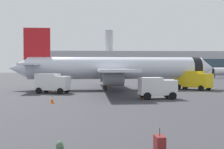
{
  "coord_description": "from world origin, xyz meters",
  "views": [
    {
      "loc": [
        -0.24,
        -5.73,
        3.76
      ],
      "look_at": [
        0.92,
        23.66,
        3.0
      ],
      "focal_mm": 41.81,
      "sensor_mm": 36.0,
      "label": 1
    }
  ],
  "objects_px": {
    "safety_cone_near": "(111,86)",
    "fuel_truck": "(193,79)",
    "service_truck": "(52,82)",
    "rolling_suitcase": "(160,144)",
    "safety_cone_mid": "(52,90)",
    "airplane_at_gate": "(115,68)",
    "safety_cone_far": "(52,99)",
    "safety_cone_outer": "(144,95)",
    "cargo_van": "(157,87)",
    "traveller_backpack": "(60,146)"
  },
  "relations": [
    {
      "from": "airplane_at_gate",
      "to": "traveller_backpack",
      "type": "distance_m",
      "value": 33.9
    },
    {
      "from": "airplane_at_gate",
      "to": "traveller_backpack",
      "type": "height_order",
      "value": "airplane_at_gate"
    },
    {
      "from": "fuel_truck",
      "to": "cargo_van",
      "type": "xyz_separation_m",
      "value": [
        -8.91,
        -12.74,
        -0.32
      ]
    },
    {
      "from": "safety_cone_far",
      "to": "traveller_backpack",
      "type": "relative_size",
      "value": 1.63
    },
    {
      "from": "airplane_at_gate",
      "to": "rolling_suitcase",
      "type": "bearing_deg",
      "value": -89.57
    },
    {
      "from": "service_truck",
      "to": "traveller_backpack",
      "type": "xyz_separation_m",
      "value": [
        5.39,
        -27.0,
        -1.37
      ]
    },
    {
      "from": "safety_cone_outer",
      "to": "rolling_suitcase",
      "type": "xyz_separation_m",
      "value": [
        -2.59,
        -19.95,
        -0.01
      ]
    },
    {
      "from": "cargo_van",
      "to": "safety_cone_mid",
      "type": "relative_size",
      "value": 6.48
    },
    {
      "from": "safety_cone_far",
      "to": "fuel_truck",
      "type": "bearing_deg",
      "value": 37.54
    },
    {
      "from": "service_truck",
      "to": "safety_cone_mid",
      "type": "xyz_separation_m",
      "value": [
        -0.46,
        2.4,
        -1.26
      ]
    },
    {
      "from": "cargo_van",
      "to": "service_truck",
      "type": "bearing_deg",
      "value": 151.82
    },
    {
      "from": "airplane_at_gate",
      "to": "safety_cone_mid",
      "type": "distance_m",
      "value": 11.33
    },
    {
      "from": "airplane_at_gate",
      "to": "safety_cone_near",
      "type": "distance_m",
      "value": 5.75
    },
    {
      "from": "service_truck",
      "to": "fuel_truck",
      "type": "distance_m",
      "value": 23.47
    },
    {
      "from": "safety_cone_near",
      "to": "safety_cone_mid",
      "type": "bearing_deg",
      "value": -137.68
    },
    {
      "from": "safety_cone_mid",
      "to": "airplane_at_gate",
      "type": "bearing_deg",
      "value": 22.02
    },
    {
      "from": "service_truck",
      "to": "cargo_van",
      "type": "relative_size",
      "value": 1.14
    },
    {
      "from": "airplane_at_gate",
      "to": "rolling_suitcase",
      "type": "relative_size",
      "value": 32.47
    },
    {
      "from": "safety_cone_near",
      "to": "safety_cone_far",
      "type": "bearing_deg",
      "value": -108.04
    },
    {
      "from": "safety_cone_far",
      "to": "safety_cone_outer",
      "type": "bearing_deg",
      "value": 18.08
    },
    {
      "from": "fuel_truck",
      "to": "service_truck",
      "type": "bearing_deg",
      "value": -167.04
    },
    {
      "from": "safety_cone_mid",
      "to": "safety_cone_far",
      "type": "xyz_separation_m",
      "value": [
        2.44,
        -13.2,
        0.04
      ]
    },
    {
      "from": "safety_cone_near",
      "to": "fuel_truck",
      "type": "bearing_deg",
      "value": -23.11
    },
    {
      "from": "safety_cone_mid",
      "to": "rolling_suitcase",
      "type": "distance_m",
      "value": 31.46
    },
    {
      "from": "fuel_truck",
      "to": "traveller_backpack",
      "type": "relative_size",
      "value": 12.74
    },
    {
      "from": "safety_cone_mid",
      "to": "safety_cone_outer",
      "type": "relative_size",
      "value": 0.86
    },
    {
      "from": "airplane_at_gate",
      "to": "cargo_van",
      "type": "distance_m",
      "value": 14.78
    },
    {
      "from": "safety_cone_near",
      "to": "airplane_at_gate",
      "type": "bearing_deg",
      "value": -84.3
    },
    {
      "from": "safety_cone_mid",
      "to": "safety_cone_far",
      "type": "relative_size",
      "value": 0.9
    },
    {
      "from": "airplane_at_gate",
      "to": "rolling_suitcase",
      "type": "xyz_separation_m",
      "value": [
        0.26,
        -33.79,
        -3.27
      ]
    },
    {
      "from": "fuel_truck",
      "to": "traveller_backpack",
      "type": "height_order",
      "value": "fuel_truck"
    },
    {
      "from": "rolling_suitcase",
      "to": "traveller_backpack",
      "type": "distance_m",
      "value": 4.46
    },
    {
      "from": "fuel_truck",
      "to": "safety_cone_outer",
      "type": "height_order",
      "value": "fuel_truck"
    },
    {
      "from": "service_truck",
      "to": "fuel_truck",
      "type": "bearing_deg",
      "value": 12.96
    },
    {
      "from": "safety_cone_near",
      "to": "safety_cone_far",
      "type": "relative_size",
      "value": 0.82
    },
    {
      "from": "cargo_van",
      "to": "safety_cone_outer",
      "type": "bearing_deg",
      "value": 176.37
    },
    {
      "from": "service_truck",
      "to": "fuel_truck",
      "type": "xyz_separation_m",
      "value": [
        22.87,
        5.26,
        0.16
      ]
    },
    {
      "from": "service_truck",
      "to": "rolling_suitcase",
      "type": "bearing_deg",
      "value": -70.2
    },
    {
      "from": "safety_cone_outer",
      "to": "cargo_van",
      "type": "bearing_deg",
      "value": -3.63
    },
    {
      "from": "safety_cone_near",
      "to": "safety_cone_mid",
      "type": "height_order",
      "value": "safety_cone_mid"
    },
    {
      "from": "safety_cone_mid",
      "to": "safety_cone_far",
      "type": "bearing_deg",
      "value": -79.52
    },
    {
      "from": "airplane_at_gate",
      "to": "safety_cone_outer",
      "type": "distance_m",
      "value": 14.51
    },
    {
      "from": "safety_cone_near",
      "to": "safety_cone_mid",
      "type": "xyz_separation_m",
      "value": [
        -9.58,
        -8.73,
        0.03
      ]
    },
    {
      "from": "cargo_van",
      "to": "traveller_backpack",
      "type": "relative_size",
      "value": 9.49
    },
    {
      "from": "fuel_truck",
      "to": "cargo_van",
      "type": "bearing_deg",
      "value": -124.98
    },
    {
      "from": "safety_cone_mid",
      "to": "traveller_backpack",
      "type": "height_order",
      "value": "safety_cone_mid"
    },
    {
      "from": "rolling_suitcase",
      "to": "traveller_backpack",
      "type": "bearing_deg",
      "value": 175.76
    },
    {
      "from": "safety_cone_mid",
      "to": "safety_cone_far",
      "type": "height_order",
      "value": "safety_cone_far"
    },
    {
      "from": "rolling_suitcase",
      "to": "cargo_van",
      "type": "bearing_deg",
      "value": 78.29
    },
    {
      "from": "service_truck",
      "to": "safety_cone_outer",
      "type": "relative_size",
      "value": 6.42
    }
  ]
}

